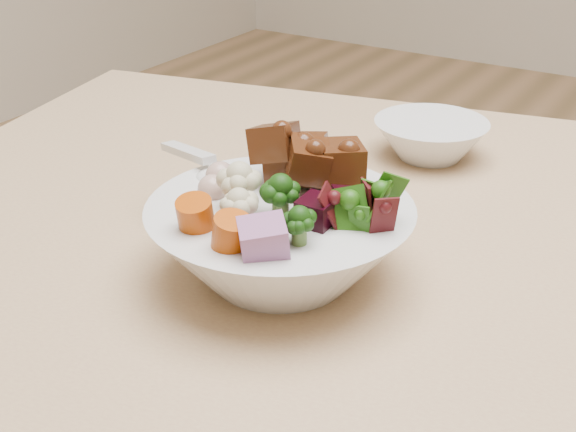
{
  "coord_description": "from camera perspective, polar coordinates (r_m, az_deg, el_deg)",
  "views": [
    {
      "loc": [
        0.08,
        -0.84,
        1.11
      ],
      "look_at": [
        -0.23,
        -0.33,
        0.81
      ],
      "focal_mm": 50.0,
      "sensor_mm": 36.0,
      "label": 1
    }
  ],
  "objects": [
    {
      "name": "food_bowl",
      "position": [
        0.7,
        -0.36,
        -1.47
      ],
      "size": [
        0.23,
        0.23,
        0.13
      ],
      "color": "silver",
      "rests_on": "dining_table"
    },
    {
      "name": "soup_spoon",
      "position": [
        0.76,
        -5.54,
        3.13
      ],
      "size": [
        0.13,
        0.08,
        0.03
      ],
      "rotation": [
        0.0,
        0.0,
        -0.43
      ],
      "color": "silver",
      "rests_on": "food_bowl"
    },
    {
      "name": "side_bowl",
      "position": [
        0.98,
        10.09,
        5.39
      ],
      "size": [
        0.14,
        0.14,
        0.05
      ],
      "primitive_type": null,
      "color": "silver",
      "rests_on": "dining_table"
    }
  ]
}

